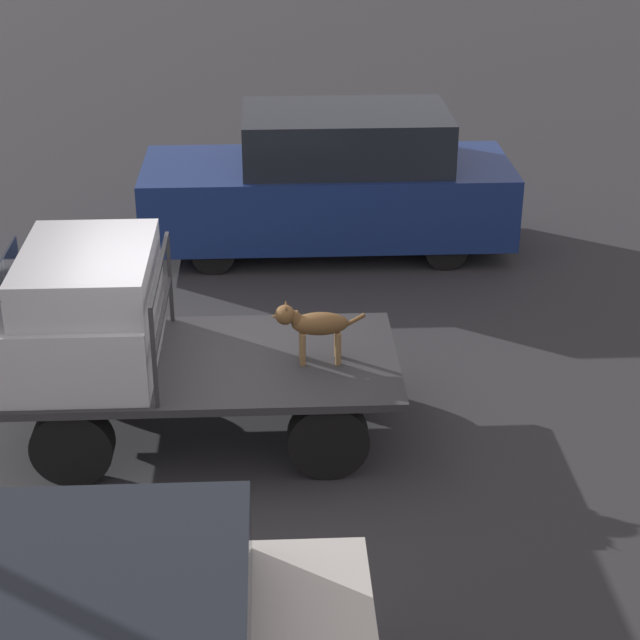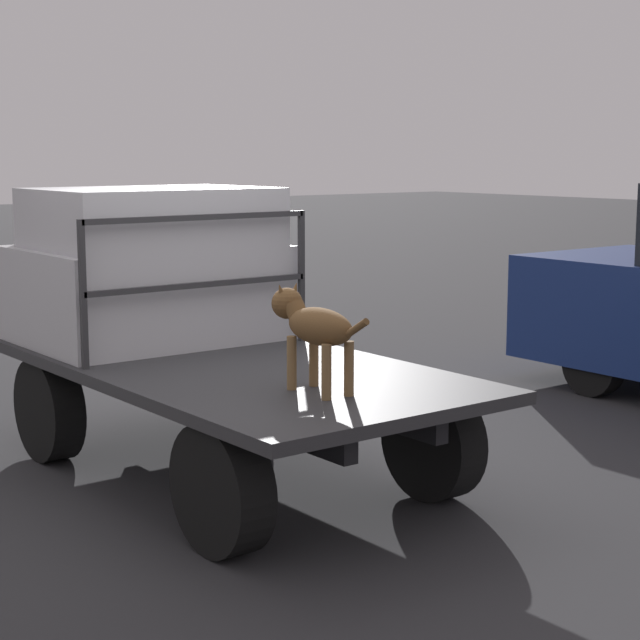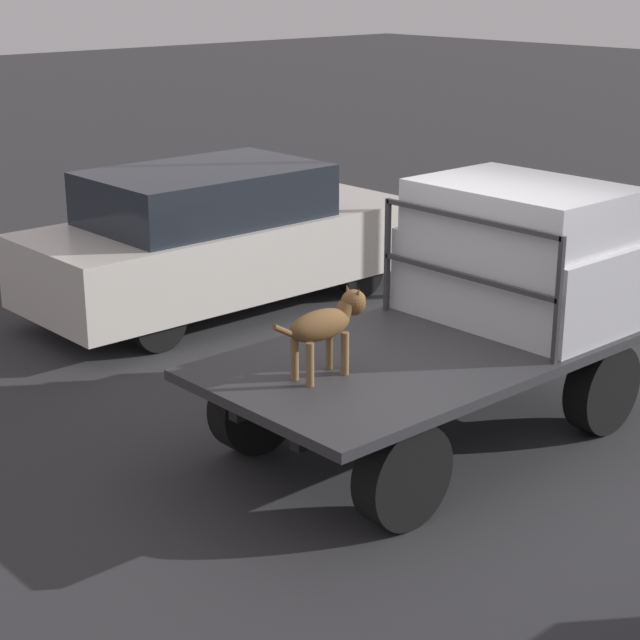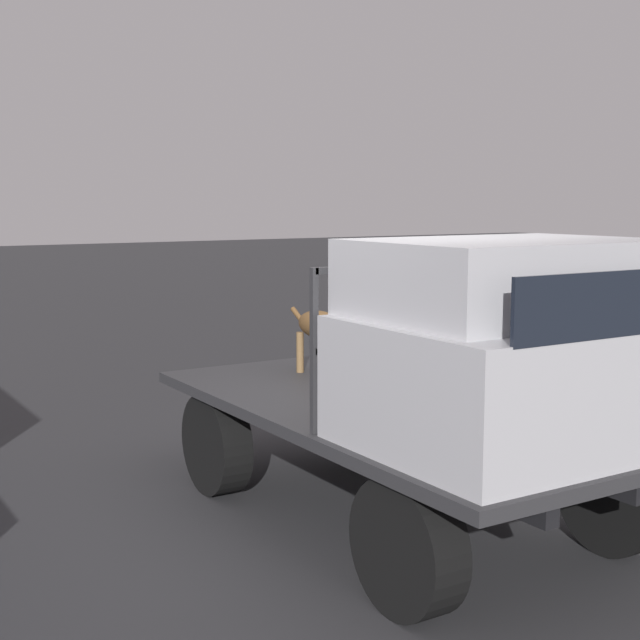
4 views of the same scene
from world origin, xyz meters
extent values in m
plane|color=#2D2D30|center=(0.00, 0.00, 0.00)|extent=(80.00, 80.00, 0.00)
cylinder|color=black|center=(1.19, 0.82, 0.39)|extent=(0.77, 0.24, 0.77)
cylinder|color=black|center=(1.19, -0.82, 0.39)|extent=(0.77, 0.24, 0.77)
cylinder|color=black|center=(-1.19, 0.82, 0.39)|extent=(0.77, 0.24, 0.77)
cylinder|color=black|center=(-1.19, -0.82, 0.39)|extent=(0.77, 0.24, 0.77)
cube|color=black|center=(0.00, 0.34, 0.66)|extent=(3.54, 0.10, 0.18)
cube|color=black|center=(0.00, -0.34, 0.66)|extent=(3.54, 0.10, 0.18)
cube|color=#2D2D30|center=(0.00, 0.00, 0.79)|extent=(3.85, 1.96, 0.08)
cube|color=#B7B7BC|center=(1.16, 0.00, 1.20)|extent=(1.44, 1.84, 0.73)
cube|color=#B7B7BC|center=(1.05, 0.00, 1.78)|extent=(1.22, 1.69, 0.44)
cube|color=black|center=(1.87, 0.00, 1.71)|extent=(0.02, 1.51, 0.33)
cube|color=#2D2D30|center=(0.37, 0.90, 1.33)|extent=(0.04, 0.04, 1.00)
cube|color=#2D2D30|center=(0.37, -0.90, 1.33)|extent=(0.04, 0.04, 1.00)
cube|color=#2D2D30|center=(0.37, 0.00, 1.81)|extent=(0.04, 1.80, 0.04)
cube|color=#2D2D30|center=(0.37, 0.00, 1.33)|extent=(0.04, 1.80, 0.04)
cylinder|color=brown|center=(-0.98, 0.17, 1.00)|extent=(0.06, 0.06, 0.33)
cylinder|color=brown|center=(-0.98, 0.00, 1.00)|extent=(0.06, 0.06, 0.33)
cylinder|color=brown|center=(-1.32, 0.17, 1.00)|extent=(0.06, 0.06, 0.33)
cylinder|color=brown|center=(-1.32, 0.00, 1.00)|extent=(0.06, 0.06, 0.33)
ellipsoid|color=brown|center=(-1.15, 0.08, 1.24)|extent=(0.56, 0.23, 0.23)
sphere|color=brown|center=(-1.00, 0.08, 1.20)|extent=(0.10, 0.10, 0.10)
cylinder|color=brown|center=(-0.92, 0.08, 1.30)|extent=(0.16, 0.12, 0.15)
sphere|color=brown|center=(-0.81, 0.08, 1.34)|extent=(0.20, 0.20, 0.20)
cone|color=brown|center=(-0.73, 0.08, 1.33)|extent=(0.11, 0.11, 0.11)
cone|color=brown|center=(-0.82, 0.14, 1.42)|extent=(0.06, 0.08, 0.10)
cone|color=brown|center=(-0.82, 0.03, 1.42)|extent=(0.06, 0.08, 0.10)
cylinder|color=brown|center=(-1.48, 0.08, 1.26)|extent=(0.24, 0.04, 0.16)
cylinder|color=black|center=(2.40, 4.84, 0.30)|extent=(0.60, 0.20, 0.60)
cylinder|color=black|center=(2.40, 3.33, 0.30)|extent=(0.60, 0.20, 0.60)
cylinder|color=black|center=(-0.45, 4.84, 0.30)|extent=(0.60, 0.20, 0.60)
cylinder|color=black|center=(-0.45, 3.33, 0.30)|extent=(0.60, 0.20, 0.60)
cube|color=beige|center=(0.97, 4.08, 0.65)|extent=(4.59, 1.80, 0.79)
cube|color=#1E232B|center=(0.74, 4.08, 1.33)|extent=(2.53, 1.62, 0.57)
camera|label=1|loc=(-0.71, 9.36, 5.78)|focal=60.00mm
camera|label=2|loc=(-6.15, 3.91, 2.27)|focal=60.00mm
camera|label=3|loc=(-6.07, -5.39, 3.72)|focal=60.00mm
camera|label=4|loc=(4.82, -3.62, 2.23)|focal=50.00mm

